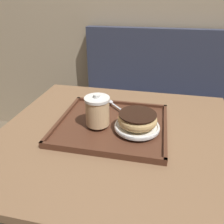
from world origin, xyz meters
The scene contains 7 objects.
booth_bench centered at (0.29, 0.87, 0.32)m, with size 1.45×0.44×1.00m.
cafe_table centered at (0.00, 0.00, 0.57)m, with size 0.90×0.82×0.75m.
serving_tray centered at (-0.03, 0.03, 0.76)m, with size 0.42×0.38×0.02m.
coffee_cup_front centered at (-0.08, 0.00, 0.83)m, with size 0.09×0.09×0.12m.
plate_with_chocolate_donut centered at (0.07, 0.00, 0.78)m, with size 0.17×0.17×0.01m.
donut_chocolate_glazed centered at (0.07, 0.00, 0.81)m, with size 0.14×0.14×0.05m.
spoon centered at (-0.06, 0.17, 0.78)m, with size 0.11×0.12×0.01m.
Camera 1 is at (0.12, -0.68, 1.20)m, focal length 35.00 mm.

